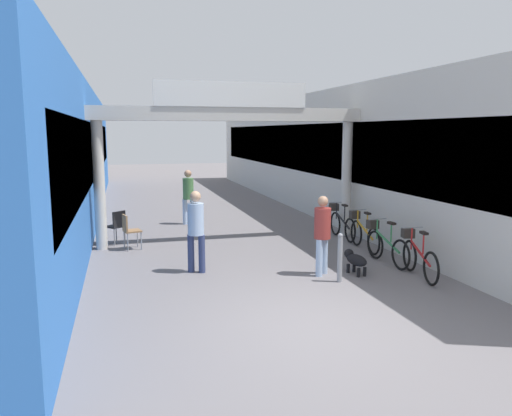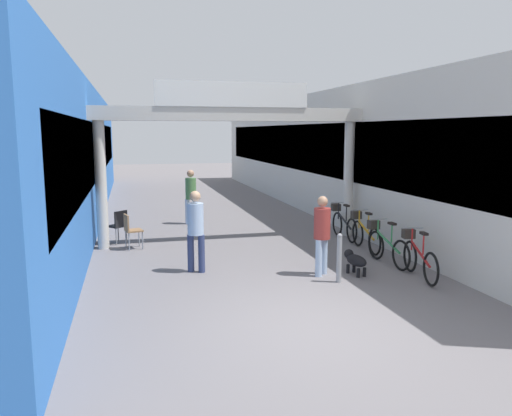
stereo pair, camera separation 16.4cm
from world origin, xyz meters
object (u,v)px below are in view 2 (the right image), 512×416
object	(u,v)px
pedestrian_companion	(196,226)
dog_on_leash	(355,260)
pedestrian_carrying_crate	(191,193)
bicycle_green_second	(385,244)
cafe_chair_black_farther	(119,224)
cafe_chair_wood_nearer	(131,228)
bicycle_red_nearest	(418,256)
bicycle_orange_third	(364,232)
bollard_post_metal	(339,258)
bicycle_black_farthest	(343,223)
pedestrian_with_dog	(322,230)

from	to	relation	value
pedestrian_companion	dog_on_leash	bearing A→B (deg)	-17.23
pedestrian_carrying_crate	dog_on_leash	world-z (taller)	pedestrian_carrying_crate
dog_on_leash	bicycle_green_second	distance (m)	1.22
dog_on_leash	cafe_chair_black_farther	size ratio (longest dim) A/B	0.78
bicycle_green_second	cafe_chair_wood_nearer	size ratio (longest dim) A/B	1.90
pedestrian_carrying_crate	bicycle_red_nearest	world-z (taller)	pedestrian_carrying_crate
bicycle_orange_third	cafe_chair_wood_nearer	bearing A→B (deg)	165.40
pedestrian_companion	bollard_post_metal	size ratio (longest dim) A/B	1.76
pedestrian_companion	bicycle_orange_third	xyz separation A→B (m)	(4.37, 1.01, -0.56)
bicycle_black_farthest	pedestrian_carrying_crate	bearing A→B (deg)	140.02
pedestrian_with_dog	bicycle_green_second	xyz separation A→B (m)	(1.74, 0.51, -0.51)
cafe_chair_wood_nearer	bicycle_green_second	bearing A→B (deg)	-27.17
bicycle_red_nearest	bicycle_orange_third	size ratio (longest dim) A/B	0.99
bicycle_orange_third	bollard_post_metal	distance (m)	2.99
bicycle_green_second	bicycle_red_nearest	bearing A→B (deg)	-84.07
bicycle_orange_third	cafe_chair_wood_nearer	distance (m)	5.89
pedestrian_companion	pedestrian_carrying_crate	bearing A→B (deg)	84.20
bollard_post_metal	pedestrian_with_dog	bearing A→B (deg)	105.07
pedestrian_companion	bicycle_red_nearest	xyz separation A→B (m)	(4.34, -1.48, -0.56)
dog_on_leash	bicycle_red_nearest	xyz separation A→B (m)	(1.16, -0.49, 0.13)
cafe_chair_black_farther	cafe_chair_wood_nearer	bearing A→B (deg)	-66.52
dog_on_leash	pedestrian_carrying_crate	bearing A→B (deg)	111.60
pedestrian_with_dog	bollard_post_metal	distance (m)	0.73
bicycle_red_nearest	bicycle_orange_third	xyz separation A→B (m)	(0.04, 2.49, 0.00)
pedestrian_companion	bicycle_black_farthest	world-z (taller)	pedestrian_companion
bicycle_orange_third	bollard_post_metal	size ratio (longest dim) A/B	1.72
bicycle_black_farthest	cafe_chair_black_farther	bearing A→B (deg)	172.43
bicycle_orange_third	cafe_chair_black_farther	bearing A→B (deg)	160.02
pedestrian_with_dog	bicycle_orange_third	xyz separation A→B (m)	(1.89, 1.87, -0.51)
bollard_post_metal	cafe_chair_wood_nearer	size ratio (longest dim) A/B	1.11
pedestrian_carrying_crate	bicycle_black_farthest	bearing A→B (deg)	-39.98
cafe_chair_wood_nearer	pedestrian_companion	bearing A→B (deg)	-61.92
dog_on_leash	bicycle_black_farthest	world-z (taller)	bicycle_black_farthest
dog_on_leash	cafe_chair_black_farther	distance (m)	6.37
pedestrian_with_dog	bicycle_red_nearest	xyz separation A→B (m)	(1.85, -0.61, -0.51)
bicycle_red_nearest	bicycle_green_second	world-z (taller)	same
bicycle_green_second	pedestrian_companion	bearing A→B (deg)	175.19
bollard_post_metal	bicycle_red_nearest	bearing A→B (deg)	-1.96
pedestrian_companion	bicycle_red_nearest	size ratio (longest dim) A/B	1.03
bollard_post_metal	bicycle_green_second	bearing A→B (deg)	33.90
bicycle_red_nearest	cafe_chair_black_farther	size ratio (longest dim) A/B	1.88
bicycle_black_farthest	bollard_post_metal	size ratio (longest dim) A/B	1.72
pedestrian_carrying_crate	bicycle_green_second	size ratio (longest dim) A/B	1.03
pedestrian_with_dog	dog_on_leash	world-z (taller)	pedestrian_with_dog
bicycle_green_second	bicycle_orange_third	size ratio (longest dim) A/B	1.00
cafe_chair_wood_nearer	pedestrian_with_dog	bearing A→B (deg)	-41.38
cafe_chair_black_farther	bicycle_red_nearest	bearing A→B (deg)	-38.04
pedestrian_carrying_crate	bicycle_black_farthest	world-z (taller)	pedestrian_carrying_crate
cafe_chair_black_farther	bicycle_black_farthest	bearing A→B (deg)	-7.57
pedestrian_companion	dog_on_leash	distance (m)	3.40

